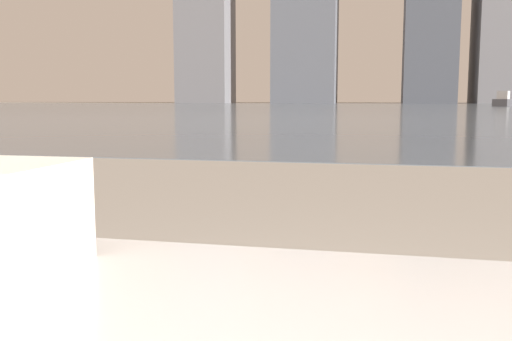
% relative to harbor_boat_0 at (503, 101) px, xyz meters
% --- Properties ---
extents(harbor_water, '(180.00, 110.00, 0.01)m').
position_rel_harbor_boat_0_xyz_m(harbor_water, '(-14.05, -8.68, -0.62)').
color(harbor_water, slate).
rests_on(harbor_water, ground_plane).
extents(harbor_boat_0, '(3.06, 4.89, 1.73)m').
position_rel_harbor_boat_0_xyz_m(harbor_boat_0, '(0.00, 0.00, 0.00)').
color(harbor_boat_0, '#4C4C51').
rests_on(harbor_boat_0, harbor_water).
extents(skyline_tower_1, '(12.84, 8.40, 35.50)m').
position_rel_harbor_boat_0_xyz_m(skyline_tower_1, '(-29.39, 47.32, 17.13)').
color(skyline_tower_1, slate).
rests_on(skyline_tower_1, ground_plane).
extents(skyline_tower_2, '(9.84, 12.44, 39.23)m').
position_rel_harbor_boat_0_xyz_m(skyline_tower_2, '(-4.93, 47.32, 18.99)').
color(skyline_tower_2, '#4C515B').
rests_on(skyline_tower_2, ground_plane).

